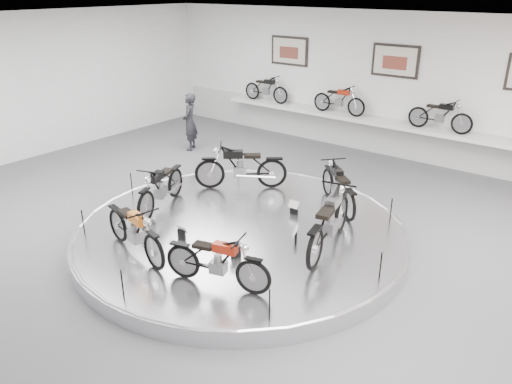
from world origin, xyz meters
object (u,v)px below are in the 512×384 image
Objects in this scene: bike_e at (134,230)px; visitor at (190,122)px; bike_c at (241,166)px; bike_d at (161,187)px; shelf at (385,123)px; bike_a at (329,221)px; bike_f at (217,261)px; bike_b at (338,186)px; display_platform at (241,233)px.

visitor is at bearing 138.36° from bike_e.
bike_d is (-0.59, -1.88, -0.04)m from bike_c.
bike_a is at bearing -73.79° from shelf.
bike_f reaches higher than shelf.
bike_a reaches higher than bike_d.
visitor reaches higher than bike_e.
bike_b is 6.11m from visitor.
bike_a reaches higher than bike_c.
bike_c reaches higher than bike_f.
bike_e is (-0.75, -1.95, 0.63)m from display_platform.
bike_a is 1.12× the size of bike_d.
bike_c reaches higher than display_platform.
bike_c is 1.10× the size of bike_e.
bike_b reaches higher than shelf.
bike_a is 1.83m from bike_b.
visitor reaches higher than bike_f.
bike_a reaches higher than shelf.
visitor is at bearing -68.45° from bike_c.
bike_e is at bearing -95.11° from shelf.
visitor is at bearing 144.11° from display_platform.
bike_d reaches higher than bike_b.
display_platform is 3.96× the size of bike_e.
visitor reaches higher than bike_c.
bike_d is (-2.86, -2.31, 0.01)m from bike_b.
bike_b is 0.97× the size of bike_d.
bike_f is at bearing -82.89° from shelf.
bike_b is 1.00× the size of bike_e.
bike_f is at bearing -60.44° from display_platform.
bike_f is at bearing 130.69° from bike_b.
shelf is at bearing 89.38° from visitor.
bike_c is at bearing 108.71° from bike_f.
shelf is 7.27× the size of bike_f.
bike_f reaches higher than display_platform.
visitor reaches higher than bike_d.
shelf is at bearing -36.26° from bike_b.
bike_f is (1.02, -1.81, 0.60)m from display_platform.
bike_d is 1.92m from bike_e.
bike_b is at bearing -77.01° from shelf.
bike_b is at bearing 108.00° from bike_d.
bike_c reaches higher than bike_b.
bike_e is 1.78m from bike_f.
bike_b is at bearing 43.86° from visitor.
display_platform is at bearing 102.92° from bike_b.
visitor reaches higher than display_platform.
bike_a is at bearing 118.25° from bike_c.
display_platform is at bearing 80.37° from bike_e.
bike_a is at bearing 52.70° from bike_e.
bike_d is at bearing 137.56° from bike_f.
bike_c is at bearing 141.85° from bike_d.
bike_b is (1.03, -4.45, -0.23)m from shelf.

